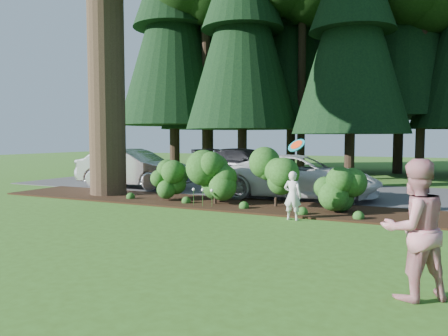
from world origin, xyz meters
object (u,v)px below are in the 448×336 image
Objects in this scene: car_silver_wagon at (133,168)px; frisbee at (296,145)px; child at (293,196)px; car_dark_suv at (246,165)px; car_white_suv at (300,177)px; adult at (414,229)px.

frisbee reaches higher than car_silver_wagon.
car_dark_suv is at bearing -56.85° from child.
car_white_suv is 3.73m from child.
frisbee is (4.63, -7.73, 1.06)m from car_dark_suv.
car_silver_wagon is 0.91× the size of car_white_suv.
car_silver_wagon is 8.49m from frisbee.
car_silver_wagon is at bearing 156.07° from frisbee.
car_white_suv is 1.00× the size of car_dark_suv.
car_dark_suv reaches higher than child.
car_silver_wagon is 0.91× the size of car_dark_suv.
car_white_suv is (6.86, -0.11, -0.05)m from car_silver_wagon.
car_dark_suv reaches higher than car_white_suv.
adult is 5.64m from frisbee.
car_dark_suv is at bearing -35.72° from car_silver_wagon.
child is (0.85, -3.63, -0.14)m from car_white_suv.
child is at bearing -116.16° from car_silver_wagon.
car_silver_wagon is 3.86× the size of child.
car_dark_suv is (3.07, 4.31, -0.02)m from car_silver_wagon.
car_dark_suv is at bearing -94.76° from adult.
child is 5.28m from adult.
adult is at bearing -137.55° from car_dark_suv.
car_dark_suv is 2.91× the size of adult.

